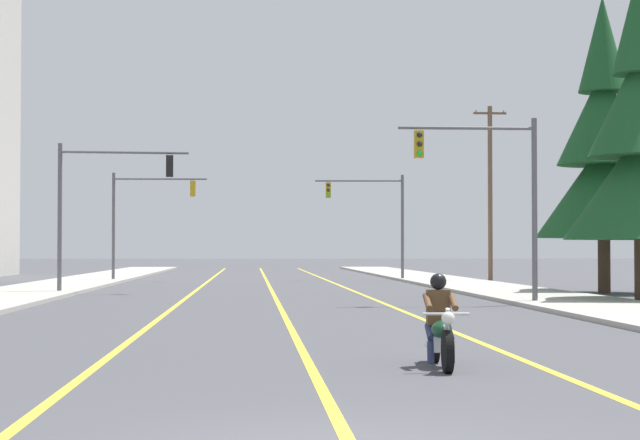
{
  "coord_description": "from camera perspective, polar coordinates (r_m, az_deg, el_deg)",
  "views": [
    {
      "loc": [
        -0.81,
        -10.05,
        1.85
      ],
      "look_at": [
        0.86,
        16.19,
        2.54
      ],
      "focal_mm": 61.54,
      "sensor_mm": 36.0,
      "label": 1
    }
  ],
  "objects": [
    {
      "name": "lane_stripe_right",
      "position": [
        55.26,
        1.06,
        -3.43
      ],
      "size": [
        0.16,
        100.0,
        0.01
      ],
      "primitive_type": "cube",
      "color": "yellow",
      "rests_on": "ground"
    },
    {
      "name": "sidewalk_kerb_right",
      "position": [
        51.23,
        8.53,
        -3.49
      ],
      "size": [
        4.4,
        110.0,
        0.14
      ],
      "primitive_type": "cube",
      "color": "#ADA89E",
      "rests_on": "ground"
    },
    {
      "name": "motorcycle_with_rider",
      "position": [
        17.29,
        6.26,
        -5.69
      ],
      "size": [
        0.7,
        2.19,
        1.46
      ],
      "color": "black",
      "rests_on": "ground"
    },
    {
      "name": "sidewalk_kerb_left",
      "position": [
        50.91,
        -14.04,
        -3.47
      ],
      "size": [
        4.4,
        110.0,
        0.14
      ],
      "primitive_type": "cube",
      "color": "#ADA89E",
      "rests_on": "ground"
    },
    {
      "name": "conifer_tree_right_verge_far",
      "position": [
        47.21,
        14.52,
        3.23
      ],
      "size": [
        5.66,
        5.66,
        12.46
      ],
      "color": "#423023",
      "rests_on": "ground"
    },
    {
      "name": "traffic_signal_mid_left",
      "position": [
        63.34,
        -9.29,
        0.57
      ],
      "size": [
        5.4,
        0.37,
        6.2
      ],
      "color": "#56565B",
      "rests_on": "ground"
    },
    {
      "name": "traffic_signal_near_right",
      "position": [
        36.76,
        9.11,
        1.99
      ],
      "size": [
        4.65,
        0.37,
        6.2
      ],
      "color": "#56565B",
      "rests_on": "ground"
    },
    {
      "name": "traffic_signal_near_left",
      "position": [
        46.15,
        -11.47,
        1.34
      ],
      "size": [
        5.34,
        0.62,
        6.2
      ],
      "color": "#56565B",
      "rests_on": "ground"
    },
    {
      "name": "lane_stripe_left",
      "position": [
        55.13,
        -6.15,
        -3.42
      ],
      "size": [
        0.16,
        100.0,
        0.01
      ],
      "primitive_type": "cube",
      "color": "yellow",
      "rests_on": "ground"
    },
    {
      "name": "lane_stripe_center",
      "position": [
        55.09,
        -2.66,
        -3.43
      ],
      "size": [
        0.16,
        100.0,
        0.01
      ],
      "primitive_type": "cube",
      "color": "yellow",
      "rests_on": "ground"
    },
    {
      "name": "traffic_signal_mid_right",
      "position": [
        64.31,
        2.98,
        0.51
      ],
      "size": [
        5.21,
        0.42,
        6.2
      ],
      "color": "#56565B",
      "rests_on": "ground"
    },
    {
      "name": "utility_pole_right_far",
      "position": [
        62.62,
        8.84,
        1.53
      ],
      "size": [
        1.88,
        0.26,
        9.93
      ],
      "color": "brown",
      "rests_on": "ground"
    }
  ]
}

